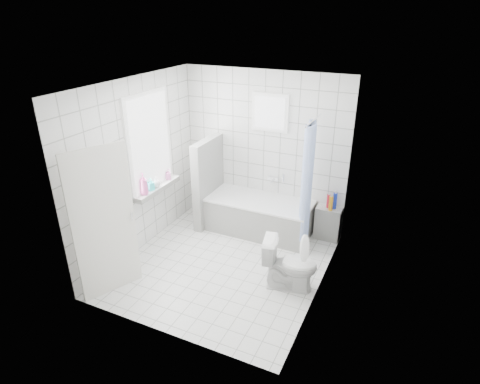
% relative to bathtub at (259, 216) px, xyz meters
% --- Properties ---
extents(ground, '(3.00, 3.00, 0.00)m').
position_rel_bathtub_xyz_m(ground, '(-0.10, -1.13, -0.29)').
color(ground, white).
rests_on(ground, ground).
extents(ceiling, '(3.00, 3.00, 0.00)m').
position_rel_bathtub_xyz_m(ceiling, '(-0.10, -1.13, 2.31)').
color(ceiling, white).
rests_on(ceiling, ground).
extents(wall_back, '(2.80, 0.02, 2.60)m').
position_rel_bathtub_xyz_m(wall_back, '(-0.10, 0.37, 1.01)').
color(wall_back, white).
rests_on(wall_back, ground).
extents(wall_front, '(2.80, 0.02, 2.60)m').
position_rel_bathtub_xyz_m(wall_front, '(-0.10, -2.62, 1.01)').
color(wall_front, white).
rests_on(wall_front, ground).
extents(wall_left, '(0.02, 3.00, 2.60)m').
position_rel_bathtub_xyz_m(wall_left, '(-1.50, -1.13, 1.01)').
color(wall_left, white).
rests_on(wall_left, ground).
extents(wall_right, '(0.02, 3.00, 2.60)m').
position_rel_bathtub_xyz_m(wall_right, '(1.30, -1.13, 1.01)').
color(wall_right, white).
rests_on(wall_right, ground).
extents(window_left, '(0.01, 0.90, 1.40)m').
position_rel_bathtub_xyz_m(window_left, '(-1.45, -0.83, 1.31)').
color(window_left, white).
rests_on(window_left, wall_left).
extents(window_back, '(0.50, 0.01, 0.50)m').
position_rel_bathtub_xyz_m(window_back, '(0.00, 0.33, 1.66)').
color(window_back, white).
rests_on(window_back, wall_back).
extents(window_sill, '(0.18, 1.02, 0.08)m').
position_rel_bathtub_xyz_m(window_sill, '(-1.41, -0.83, 0.57)').
color(window_sill, white).
rests_on(window_sill, wall_left).
extents(door, '(0.37, 0.74, 2.00)m').
position_rel_bathtub_xyz_m(door, '(-1.18, -2.24, 0.71)').
color(door, silver).
rests_on(door, ground).
extents(bathtub, '(1.72, 0.77, 0.58)m').
position_rel_bathtub_xyz_m(bathtub, '(0.00, 0.00, 0.00)').
color(bathtub, white).
rests_on(bathtub, ground).
extents(partition_wall, '(0.15, 0.85, 1.50)m').
position_rel_bathtub_xyz_m(partition_wall, '(-0.92, -0.05, 0.46)').
color(partition_wall, white).
rests_on(partition_wall, ground).
extents(tiled_ledge, '(0.40, 0.24, 0.55)m').
position_rel_bathtub_xyz_m(tiled_ledge, '(1.09, 0.25, -0.02)').
color(tiled_ledge, white).
rests_on(tiled_ledge, ground).
extents(toilet, '(0.78, 0.55, 0.73)m').
position_rel_bathtub_xyz_m(toilet, '(0.93, -1.21, 0.07)').
color(toilet, white).
rests_on(toilet, ground).
extents(curtain_rod, '(0.02, 0.80, 0.02)m').
position_rel_bathtub_xyz_m(curtain_rod, '(0.80, -0.03, 1.71)').
color(curtain_rod, silver).
rests_on(curtain_rod, wall_back).
extents(shower_curtain, '(0.14, 0.48, 1.78)m').
position_rel_bathtub_xyz_m(shower_curtain, '(0.80, -0.16, 0.81)').
color(shower_curtain, '#486CD4').
rests_on(shower_curtain, curtain_rod).
extents(tub_faucet, '(0.18, 0.06, 0.06)m').
position_rel_bathtub_xyz_m(tub_faucet, '(0.10, 0.33, 0.56)').
color(tub_faucet, silver).
rests_on(tub_faucet, wall_back).
extents(sill_bottles, '(0.18, 0.78, 0.33)m').
position_rel_bathtub_xyz_m(sill_bottles, '(-1.40, -0.99, 0.74)').
color(sill_bottles, '#FF63BB').
rests_on(sill_bottles, window_sill).
extents(ledge_bottles, '(0.16, 0.16, 0.27)m').
position_rel_bathtub_xyz_m(ledge_bottles, '(1.12, 0.24, 0.38)').
color(ledge_bottles, red).
rests_on(ledge_bottles, tiled_ledge).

